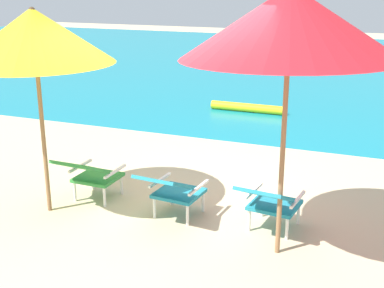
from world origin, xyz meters
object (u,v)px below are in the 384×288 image
Objects in this scene: lounge_chair_center at (172,188)px; beach_umbrella_right at (290,23)px; lounge_chair_left at (90,173)px; swim_buoy at (247,108)px; lounge_chair_right at (270,200)px; beach_umbrella_left at (34,36)px.

lounge_chair_center is 2.35m from beach_umbrella_right.
lounge_chair_left is 3.16m from beach_umbrella_right.
swim_buoy is 1.75× the size of lounge_chair_center.
lounge_chair_left is at bearing 175.76° from lounge_chair_center.
lounge_chair_right is 0.32× the size of beach_umbrella_right.
beach_umbrella_right is at bearing -8.39° from lounge_chair_left.
swim_buoy is 0.55× the size of beach_umbrella_right.
swim_buoy is 5.41m from lounge_chair_center.
lounge_chair_left is 1.79m from beach_umbrella_left.
lounge_chair_right is at bearing 8.36° from beach_umbrella_left.
swim_buoy is 0.66× the size of beach_umbrella_left.
lounge_chair_right is at bearing 4.55° from lounge_chair_center.
lounge_chair_right reaches higher than swim_buoy.
beach_umbrella_left is at bearing -99.08° from swim_buoy.
beach_umbrella_right is at bearing -71.17° from swim_buoy.
beach_umbrella_right is (2.48, -0.37, 1.93)m from lounge_chair_left.
beach_umbrella_left is (-0.36, -0.38, 1.71)m from lounge_chair_left.
beach_umbrella_right is at bearing 0.40° from beach_umbrella_left.
beach_umbrella_right reaches higher than lounge_chair_right.
lounge_chair_left is 0.36× the size of beach_umbrella_left.
swim_buoy is 1.73× the size of lounge_chair_right.
beach_umbrella_right reaches higher than swim_buoy.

